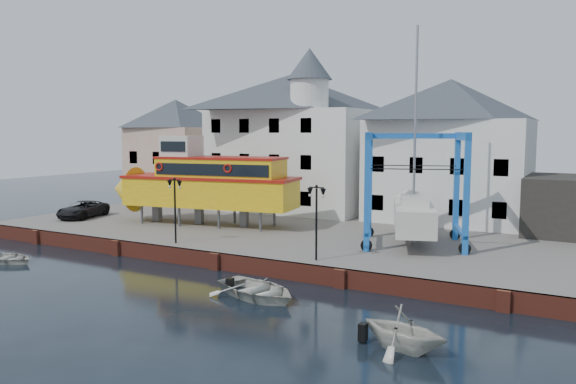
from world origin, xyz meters
The scene contains 14 objects.
ground centered at (0.00, 0.00, 0.00)m, with size 140.00×140.00×0.00m, color black.
hardstanding centered at (0.00, 11.00, 0.50)m, with size 44.00×22.00×1.00m, color #605852.
quay_wall centered at (0.00, 0.10, 0.50)m, with size 44.00×0.47×1.00m.
building_pink centered at (-18.00, 18.00, 6.15)m, with size 8.00×7.00×10.30m.
building_white_main centered at (-4.87, 18.39, 7.34)m, with size 14.00×8.30×14.00m.
building_white_right centered at (9.00, 19.00, 6.60)m, with size 12.00×8.00×11.20m.
lamp_post_left centered at (-4.00, 1.20, 4.17)m, with size 1.12×0.32×4.20m.
lamp_post_right centered at (6.00, 1.20, 4.17)m, with size 1.12×0.32×4.20m.
tour_boat centered at (-7.31, 7.92, 4.20)m, with size 15.96×6.01×6.78m.
travel_lift centered at (9.20, 8.68, 3.27)m, with size 7.59×9.24×13.58m.
van centered at (-17.81, 5.82, 1.69)m, with size 2.27×4.93×1.37m, color black.
motorboat_b centered at (5.09, -3.51, 0.00)m, with size 3.48×4.87×1.01m, color beige.
motorboat_c centered at (13.41, -6.55, 0.00)m, with size 2.93×3.40×1.79m, color beige.
motorboat_d centered at (-12.46, -4.74, 0.00)m, with size 2.63×3.69×0.76m, color beige.
Camera 1 is at (19.40, -26.21, 8.07)m, focal length 35.00 mm.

